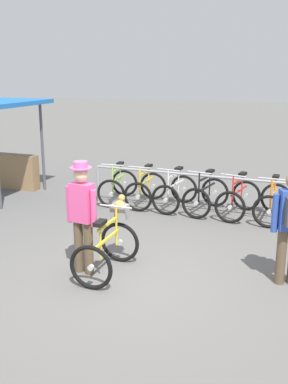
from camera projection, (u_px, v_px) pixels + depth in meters
name	position (u px, v px, depth m)	size (l,w,h in m)	color
ground_plane	(127.00, 279.00, 6.65)	(80.00, 80.00, 0.00)	#605E5B
bike_rack_rail	(193.00, 182.00, 9.53)	(4.60, 0.31, 0.88)	#99999E
racked_bike_lime	(118.00, 187.00, 10.47)	(0.75, 1.16, 0.97)	black
racked_bike_yellow	(146.00, 190.00, 10.21)	(0.68, 1.11, 0.97)	black
racked_bike_white	(175.00, 193.00, 9.95)	(0.80, 1.17, 0.97)	black
racked_bike_black	(206.00, 196.00, 9.69)	(0.86, 1.20, 0.97)	black
racked_bike_red	(238.00, 199.00, 9.43)	(0.86, 1.22, 0.98)	black
racked_bike_orange	(273.00, 203.00, 9.17)	(0.73, 1.16, 0.98)	black
featured_bicycle	(110.00, 241.00, 6.80)	(0.68, 1.21, 1.09)	black
person_with_featured_bike	(82.00, 213.00, 6.63)	(0.52, 0.32, 1.72)	brown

